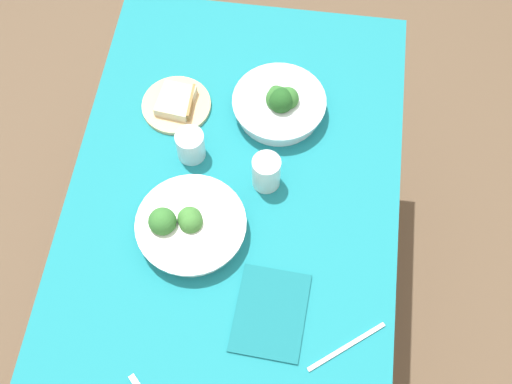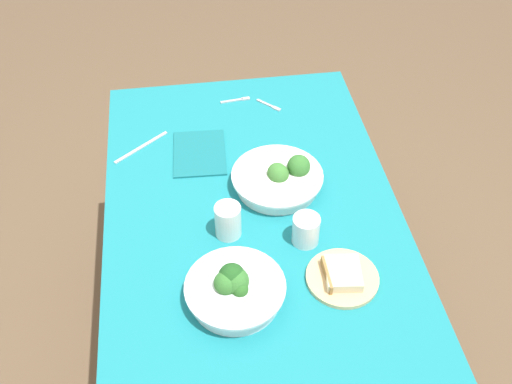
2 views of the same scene
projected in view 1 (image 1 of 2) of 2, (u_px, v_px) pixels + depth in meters
The scene contains 9 objects.
ground_plane at pixel (238, 299), 2.31m from camera, with size 6.00×6.00×0.00m, color brown.
dining_table at pixel (233, 225), 1.77m from camera, with size 1.29×0.82×0.73m.
broccoli_bowl_far at pixel (189, 226), 1.60m from camera, with size 0.26×0.26×0.09m.
broccoli_bowl_near at pixel (280, 104), 1.75m from camera, with size 0.24×0.24×0.10m.
bread_side_plate at pixel (177, 104), 1.78m from camera, with size 0.18×0.18×0.04m.
water_glass_center at pixel (266, 172), 1.65m from camera, with size 0.07×0.07×0.10m, color silver.
water_glass_side at pixel (191, 145), 1.69m from camera, with size 0.07×0.07×0.08m, color silver.
table_knife_left at pixel (347, 347), 1.49m from camera, with size 0.20×0.01×0.00m, color #B7B7BC.
napkin_folded_upper at pixel (270, 313), 1.53m from camera, with size 0.21×0.16×0.01m, color #156870.
Camera 1 is at (-0.74, -0.16, 2.21)m, focal length 47.54 mm.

